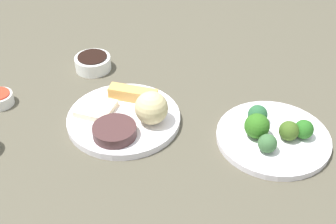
% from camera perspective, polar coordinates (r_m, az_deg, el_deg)
% --- Properties ---
extents(tabletop, '(2.20, 2.20, 0.02)m').
position_cam_1_polar(tabletop, '(1.00, -5.02, -1.28)').
color(tabletop, '#4D483A').
rests_on(tabletop, ground).
extents(main_plate, '(0.25, 0.25, 0.02)m').
position_cam_1_polar(main_plate, '(0.98, -5.72, -0.87)').
color(main_plate, white).
rests_on(main_plate, tabletop).
extents(rice_scoop, '(0.07, 0.07, 0.07)m').
position_cam_1_polar(rice_scoop, '(0.94, -2.16, 0.54)').
color(rice_scoop, '#C8B782').
rests_on(rice_scoop, main_plate).
extents(spring_roll, '(0.03, 0.11, 0.03)m').
position_cam_1_polar(spring_roll, '(1.02, -4.55, 2.33)').
color(spring_roll, '#DAA04F').
rests_on(spring_roll, main_plate).
extents(crab_rangoon_wonton, '(0.08, 0.08, 0.01)m').
position_cam_1_polar(crab_rangoon_wonton, '(0.99, -9.29, 0.45)').
color(crab_rangoon_wonton, beige).
rests_on(crab_rangoon_wonton, main_plate).
extents(stir_fry_heap, '(0.09, 0.09, 0.02)m').
position_cam_1_polar(stir_fry_heap, '(0.92, -7.18, -2.40)').
color(stir_fry_heap, '#422828').
rests_on(stir_fry_heap, main_plate).
extents(broccoli_plate, '(0.24, 0.24, 0.01)m').
position_cam_1_polar(broccoli_plate, '(0.96, 13.41, -3.24)').
color(broccoli_plate, white).
rests_on(broccoli_plate, tabletop).
extents(broccoli_floret_0, '(0.05, 0.05, 0.05)m').
position_cam_1_polar(broccoli_floret_0, '(0.93, 11.43, -1.78)').
color(broccoli_floret_0, '#2C641A').
rests_on(broccoli_floret_0, broccoli_plate).
extents(broccoli_floret_1, '(0.04, 0.04, 0.04)m').
position_cam_1_polar(broccoli_floret_1, '(0.94, 15.36, -2.35)').
color(broccoli_floret_1, '#3B581D').
rests_on(broccoli_floret_1, broccoli_plate).
extents(broccoli_floret_2, '(0.04, 0.04, 0.04)m').
position_cam_1_polar(broccoli_floret_2, '(0.90, 12.74, -3.98)').
color(broccoli_floret_2, '#375F35').
rests_on(broccoli_floret_2, broccoli_plate).
extents(broccoli_floret_3, '(0.04, 0.04, 0.04)m').
position_cam_1_polar(broccoli_floret_3, '(0.95, 17.15, -2.15)').
color(broccoli_floret_3, '#25611D').
rests_on(broccoli_floret_3, broccoli_plate).
extents(broccoli_floret_4, '(0.04, 0.04, 0.04)m').
position_cam_1_polar(broccoli_floret_4, '(0.96, 11.52, -0.33)').
color(broccoli_floret_4, '#265933').
rests_on(broccoli_floret_4, broccoli_plate).
extents(soy_sauce_bowl, '(0.09, 0.09, 0.03)m').
position_cam_1_polar(soy_sauce_bowl, '(1.16, -9.67, 6.24)').
color(soy_sauce_bowl, white).
rests_on(soy_sauce_bowl, tabletop).
extents(soy_sauce_bowl_liquid, '(0.08, 0.08, 0.00)m').
position_cam_1_polar(soy_sauce_bowl_liquid, '(1.15, -9.77, 7.06)').
color(soy_sauce_bowl_liquid, black).
rests_on(soy_sauce_bowl_liquid, soy_sauce_bowl).
extents(sauce_ramekin_sweet_and_sour, '(0.06, 0.06, 0.03)m').
position_cam_1_polar(sauce_ramekin_sweet_and_sour, '(1.10, -20.94, 1.55)').
color(sauce_ramekin_sweet_and_sour, white).
rests_on(sauce_ramekin_sweet_and_sour, tabletop).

